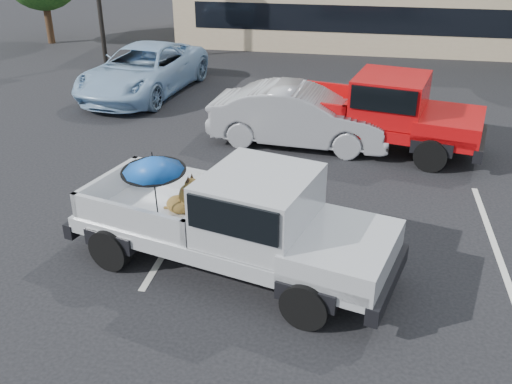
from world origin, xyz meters
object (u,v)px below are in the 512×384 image
silver_sedan (300,116)px  blue_suv (143,70)px  red_pickup (382,109)px  silver_pickup (246,218)px

silver_sedan → blue_suv: bearing=62.1°
silver_sedan → blue_suv: 6.74m
red_pickup → silver_sedan: size_ratio=1.32×
blue_suv → silver_pickup: bearing=-53.4°
red_pickup → blue_suv: 8.53m
silver_pickup → blue_suv: silver_pickup is taller
red_pickup → blue_suv: (-7.76, 3.55, -0.27)m
silver_sedan → red_pickup: bearing=-82.9°
silver_pickup → red_pickup: bearing=84.6°
silver_pickup → blue_suv: bearing=134.3°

